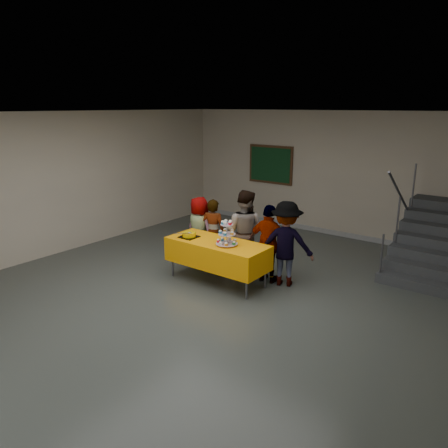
% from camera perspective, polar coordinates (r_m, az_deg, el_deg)
% --- Properties ---
extents(room_shell, '(10.00, 10.04, 3.02)m').
position_cam_1_polar(room_shell, '(6.65, -3.95, 6.71)').
color(room_shell, '#4C514C').
rests_on(room_shell, ground).
extents(bake_table, '(1.88, 0.78, 0.77)m').
position_cam_1_polar(bake_table, '(7.84, -0.89, -3.79)').
color(bake_table, '#595960').
rests_on(bake_table, ground).
extents(cupcake_stand, '(0.38, 0.38, 0.44)m').
position_cam_1_polar(cupcake_stand, '(7.52, 0.37, -1.48)').
color(cupcake_stand, silver).
rests_on(cupcake_stand, bake_table).
extents(bear_cake, '(0.32, 0.36, 0.12)m').
position_cam_1_polar(bear_cake, '(8.03, -4.59, -1.34)').
color(bear_cake, black).
rests_on(bear_cake, bake_table).
extents(schoolchild_a, '(0.70, 0.50, 1.35)m').
position_cam_1_polar(schoolchild_a, '(8.88, -3.23, -0.72)').
color(schoolchild_a, slate).
rests_on(schoolchild_a, ground).
extents(schoolchild_b, '(0.57, 0.46, 1.34)m').
position_cam_1_polar(schoolchild_b, '(8.70, -1.43, -1.06)').
color(schoolchild_b, slate).
rests_on(schoolchild_b, ground).
extents(schoolchild_c, '(0.90, 0.77, 1.60)m').
position_cam_1_polar(schoolchild_c, '(8.27, 2.65, -1.00)').
color(schoolchild_c, '#5C5C65').
rests_on(schoolchild_c, ground).
extents(schoolchild_d, '(0.86, 0.42, 1.43)m').
position_cam_1_polar(schoolchild_d, '(7.85, 5.90, -2.62)').
color(schoolchild_d, slate).
rests_on(schoolchild_d, ground).
extents(schoolchild_e, '(1.12, 0.89, 1.52)m').
position_cam_1_polar(schoolchild_e, '(7.76, 8.08, -2.56)').
color(schoolchild_e, slate).
rests_on(schoolchild_e, ground).
extents(staircase, '(1.30, 2.40, 2.04)m').
position_cam_1_polar(staircase, '(9.57, 25.92, -2.25)').
color(staircase, '#424447').
rests_on(staircase, ground).
extents(noticeboard, '(1.30, 0.05, 1.00)m').
position_cam_1_polar(noticeboard, '(11.66, 6.10, 7.73)').
color(noticeboard, '#472B16').
rests_on(noticeboard, ground).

